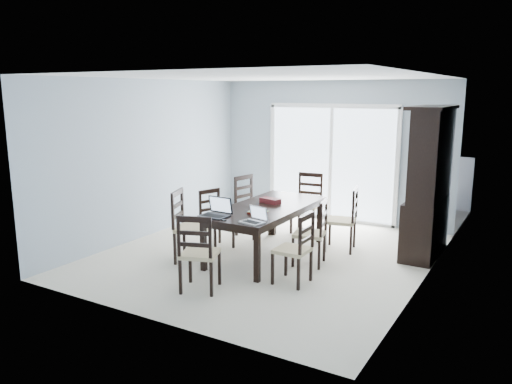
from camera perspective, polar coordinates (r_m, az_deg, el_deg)
floor at (r=7.51m, az=1.20°, el=-7.20°), size 5.00×5.00×0.00m
ceiling at (r=7.12m, az=1.29°, el=13.04°), size 5.00×5.00×0.00m
back_wall at (r=9.45m, az=8.66°, el=4.62°), size 4.50×0.02×2.60m
wall_left at (r=8.52m, az=-12.13°, el=3.76°), size 0.02×5.00×2.60m
wall_right at (r=6.43m, az=19.03°, el=0.95°), size 0.02×5.00×2.60m
balcony at (r=10.61m, az=10.45°, el=-2.11°), size 4.50×2.00×0.10m
railing at (r=11.42m, az=12.29°, el=1.85°), size 4.50×0.06×1.10m
dining_table at (r=7.33m, az=1.22°, el=-2.21°), size 1.00×2.20×0.75m
china_hutch at (r=7.73m, az=19.15°, el=0.89°), size 0.50×1.38×2.20m
sliding_door at (r=9.46m, az=8.57°, el=3.32°), size 2.52×0.05×2.18m
chair_left_near at (r=7.17m, az=-8.05°, el=-2.98°), size 0.58×0.58×1.19m
chair_left_mid at (r=7.79m, az=-4.87°, el=-2.33°), size 0.51×0.50×1.04m
chair_left_far at (r=8.42m, az=-0.86°, el=-0.81°), size 0.53×0.52×1.16m
chair_right_near at (r=6.27m, az=4.93°, el=-5.63°), size 0.42×0.40×1.07m
chair_right_mid at (r=6.99m, az=6.87°, el=-3.80°), size 0.49×0.48×1.08m
chair_right_far at (r=7.69m, az=10.39°, el=-2.30°), size 0.52×0.51×1.13m
chair_end_near at (r=6.03m, az=-6.72°, el=-6.05°), size 0.55×0.56×1.13m
chair_end_far at (r=8.68m, az=6.01°, el=-0.46°), size 0.48×0.49×1.17m
laptop_dark at (r=6.70m, az=-4.83°, el=-2.33°), size 0.38×0.27×0.26m
laptop_silver at (r=6.37m, az=-0.46°, el=-3.12°), size 0.34×0.27×0.21m
book_stack at (r=6.84m, az=0.18°, el=-2.34°), size 0.26×0.20×0.04m
cell_phone at (r=6.53m, az=-3.82°, el=-3.18°), size 0.13×0.10×0.01m
game_box at (r=7.49m, az=1.63°, el=-0.99°), size 0.33×0.20×0.08m
hot_tub at (r=10.74m, az=7.62°, el=1.03°), size 2.16×2.01×0.95m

